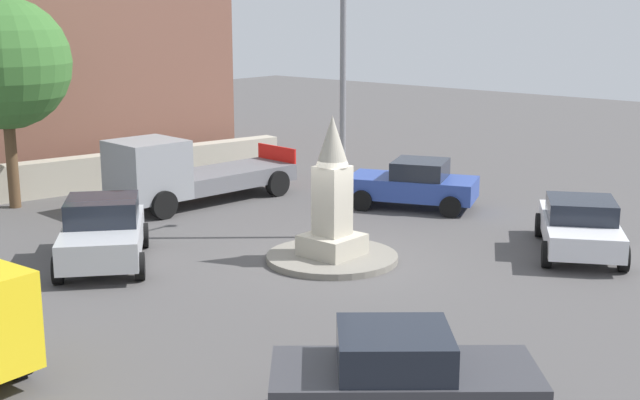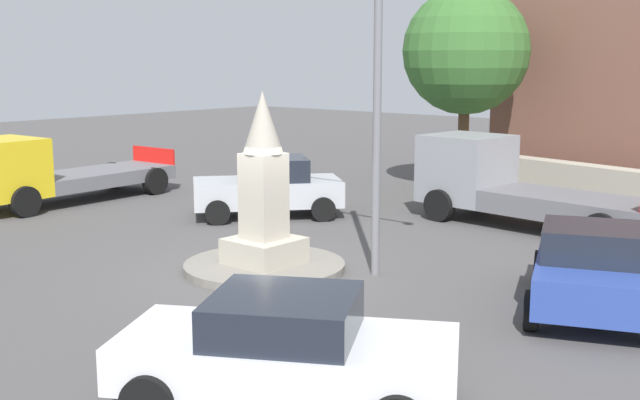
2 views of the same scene
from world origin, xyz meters
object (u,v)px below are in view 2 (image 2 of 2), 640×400
at_px(car_white_near_island, 286,349).
at_px(car_silver_passing, 269,187).
at_px(car_blue_far_side, 593,268).
at_px(truck_grey_approaching, 507,184).
at_px(monument, 264,192).
at_px(truck_yellow_parked_right, 45,173).
at_px(streetlamp, 378,50).
at_px(tree_near_wall, 466,51).

relative_size(car_white_near_island, car_silver_passing, 1.06).
distance_m(car_blue_far_side, truck_grey_approaching, 7.16).
height_order(car_silver_passing, truck_grey_approaching, truck_grey_approaching).
relative_size(monument, car_silver_passing, 0.82).
height_order(car_blue_far_side, truck_yellow_parked_right, truck_yellow_parked_right).
bearing_deg(car_blue_far_side, monument, -163.90).
relative_size(monument, car_blue_far_side, 0.80).
relative_size(streetlamp, truck_yellow_parked_right, 1.11).
bearing_deg(monument, truck_grey_approaching, 78.37).
bearing_deg(car_white_near_island, car_blue_far_side, 77.08).
distance_m(car_white_near_island, truck_yellow_parked_right, 15.29).
bearing_deg(car_silver_passing, truck_grey_approaching, 31.77).
distance_m(monument, car_blue_far_side, 6.28).
distance_m(car_silver_passing, tree_near_wall, 8.13).
xyz_separation_m(monument, truck_yellow_parked_right, (-9.77, 0.96, -0.64)).
relative_size(streetlamp, car_blue_far_side, 1.66).
relative_size(car_white_near_island, car_blue_far_side, 1.04).
relative_size(truck_grey_approaching, truck_yellow_parked_right, 0.99).
xyz_separation_m(car_blue_far_side, truck_grey_approaching, (-4.47, 5.58, 0.27)).
relative_size(car_silver_passing, tree_near_wall, 0.65).
bearing_deg(car_blue_far_side, streetlamp, -172.82).
bearing_deg(tree_near_wall, monument, -79.57).
bearing_deg(truck_yellow_parked_right, car_silver_passing, 27.18).
bearing_deg(car_blue_far_side, car_white_near_island, -102.92).
bearing_deg(car_silver_passing, streetlamp, -26.51).
height_order(monument, truck_grey_approaching, monument).
height_order(truck_grey_approaching, tree_near_wall, tree_near_wall).
relative_size(car_white_near_island, truck_yellow_parked_right, 0.69).
relative_size(streetlamp, tree_near_wall, 1.10).
height_order(streetlamp, car_silver_passing, streetlamp).
xyz_separation_m(car_silver_passing, tree_near_wall, (1.75, 7.07, 3.61)).
xyz_separation_m(monument, car_white_near_island, (4.60, -4.28, -0.88)).
bearing_deg(car_white_near_island, tree_near_wall, 113.37).
xyz_separation_m(truck_yellow_parked_right, tree_near_wall, (7.73, 10.14, 3.45)).
relative_size(truck_yellow_parked_right, tree_near_wall, 1.00).
bearing_deg(truck_yellow_parked_right, truck_grey_approaching, 29.39).
bearing_deg(truck_grey_approaching, monument, -101.63).
bearing_deg(truck_yellow_parked_right, car_blue_far_side, 2.79).
distance_m(streetlamp, car_blue_far_side, 5.49).
bearing_deg(streetlamp, tree_near_wall, 111.53).
xyz_separation_m(streetlamp, truck_yellow_parked_right, (-11.63, -0.25, -3.38)).
xyz_separation_m(streetlamp, truck_grey_approaching, (-0.36, 6.10, -3.31)).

